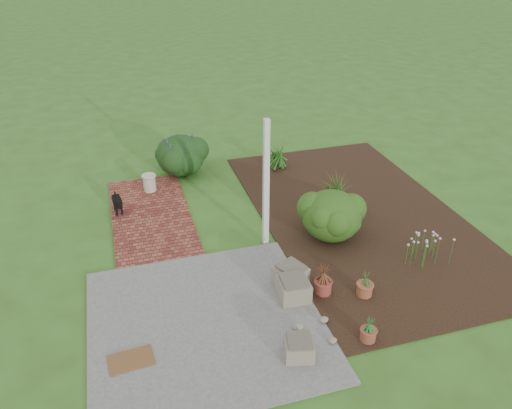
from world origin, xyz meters
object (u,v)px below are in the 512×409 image
object	(u,v)px
cream_ceramic_urn	(149,183)
evergreen_shrub	(332,214)
stone_trough_near	(299,348)
black_dog	(117,202)

from	to	relation	value
cream_ceramic_urn	evergreen_shrub	bearing A→B (deg)	-42.62
stone_trough_near	evergreen_shrub	bearing A→B (deg)	58.16
black_dog	cream_ceramic_urn	xyz separation A→B (m)	(0.74, 0.85, -0.09)
cream_ceramic_urn	evergreen_shrub	size ratio (longest dim) A/B	0.33
black_dog	cream_ceramic_urn	distance (m)	1.13
stone_trough_near	black_dog	size ratio (longest dim) A/B	0.75
cream_ceramic_urn	evergreen_shrub	world-z (taller)	evergreen_shrub
cream_ceramic_urn	evergreen_shrub	distance (m)	4.31
black_dog	evergreen_shrub	xyz separation A→B (m)	(3.91, -2.06, 0.20)
evergreen_shrub	stone_trough_near	bearing A→B (deg)	-121.84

